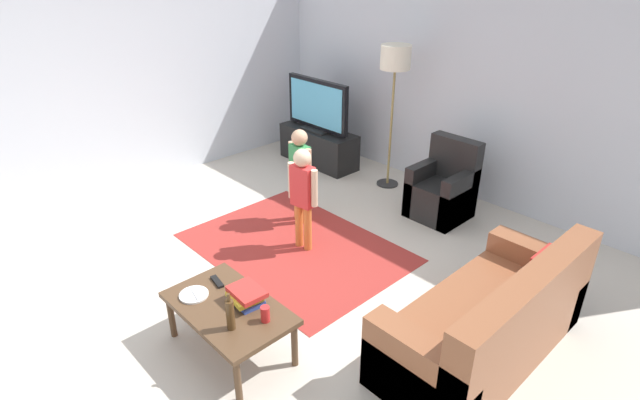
% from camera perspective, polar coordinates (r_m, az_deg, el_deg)
% --- Properties ---
extents(ground, '(7.80, 7.80, 0.00)m').
position_cam_1_polar(ground, '(4.73, -5.37, -9.32)').
color(ground, beige).
extents(wall_back, '(6.00, 0.12, 2.70)m').
position_cam_1_polar(wall_back, '(6.28, 16.54, 12.56)').
color(wall_back, silver).
rests_on(wall_back, ground).
extents(wall_left, '(0.12, 6.00, 2.70)m').
position_cam_1_polar(wall_left, '(6.64, -22.62, 12.36)').
color(wall_left, silver).
rests_on(wall_left, ground).
extents(area_rug, '(2.20, 1.60, 0.01)m').
position_cam_1_polar(area_rug, '(5.21, -2.83, -5.38)').
color(area_rug, '#9E2D28').
rests_on(area_rug, ground).
extents(tv_stand, '(1.20, 0.44, 0.50)m').
position_cam_1_polar(tv_stand, '(7.17, -0.16, 6.07)').
color(tv_stand, black).
rests_on(tv_stand, ground).
extents(tv, '(1.10, 0.28, 0.71)m').
position_cam_1_polar(tv, '(6.97, -0.30, 10.69)').
color(tv, black).
rests_on(tv, tv_stand).
extents(couch, '(0.80, 1.80, 0.86)m').
position_cam_1_polar(couch, '(4.00, 19.08, -13.42)').
color(couch, brown).
rests_on(couch, ground).
extents(armchair, '(0.60, 0.60, 0.90)m').
position_cam_1_polar(armchair, '(5.87, 13.89, 0.97)').
color(armchair, black).
rests_on(armchair, ground).
extents(floor_lamp, '(0.36, 0.36, 1.78)m').
position_cam_1_polar(floor_lamp, '(6.16, 8.56, 14.94)').
color(floor_lamp, '#262626').
rests_on(floor_lamp, ground).
extents(child_near_tv, '(0.36, 0.17, 1.08)m').
position_cam_1_polar(child_near_tv, '(5.43, -2.29, 3.69)').
color(child_near_tv, orange).
rests_on(child_near_tv, ground).
extents(child_center, '(0.36, 0.17, 1.08)m').
position_cam_1_polar(child_center, '(4.91, -1.97, 1.09)').
color(child_center, orange).
rests_on(child_center, ground).
extents(coffee_table, '(1.00, 0.60, 0.42)m').
position_cam_1_polar(coffee_table, '(3.85, -10.36, -12.34)').
color(coffee_table, '#513823').
rests_on(coffee_table, ground).
extents(book_stack, '(0.29, 0.24, 0.12)m').
position_cam_1_polar(book_stack, '(3.80, -8.40, -10.72)').
color(book_stack, '#334CA5').
rests_on(book_stack, coffee_table).
extents(bottle, '(0.06, 0.06, 0.29)m').
position_cam_1_polar(bottle, '(3.55, -10.19, -12.68)').
color(bottle, '#4C3319').
rests_on(bottle, coffee_table).
extents(tv_remote, '(0.18, 0.08, 0.02)m').
position_cam_1_polar(tv_remote, '(4.07, -11.64, -9.09)').
color(tv_remote, black).
rests_on(tv_remote, coffee_table).
extents(soda_can, '(0.07, 0.07, 0.12)m').
position_cam_1_polar(soda_can, '(3.62, -6.25, -12.78)').
color(soda_can, red).
rests_on(soda_can, coffee_table).
extents(plate, '(0.22, 0.22, 0.02)m').
position_cam_1_polar(plate, '(3.97, -14.17, -10.43)').
color(plate, white).
rests_on(plate, coffee_table).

